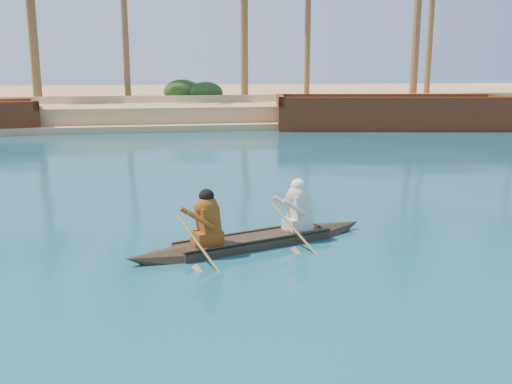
{
  "coord_description": "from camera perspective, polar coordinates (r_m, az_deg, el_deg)",
  "views": [
    {
      "loc": [
        5.95,
        -10.2,
        3.47
      ],
      "look_at": [
        8.45,
        2.68,
        0.64
      ],
      "focal_mm": 40.0,
      "sensor_mm": 36.0,
      "label": 1
    }
  ],
  "objects": [
    {
      "name": "barge_right",
      "position": [
        35.42,
        13.36,
        7.54
      ],
      "size": [
        14.29,
        7.14,
        2.28
      ],
      "rotation": [
        0.0,
        0.0,
        -0.2
      ],
      "color": "maroon",
      "rests_on": "ground"
    },
    {
      "name": "shrub_cluster",
      "position": [
        42.19,
        -19.28,
        8.43
      ],
      "size": [
        100.0,
        6.0,
        2.4
      ],
      "primitive_type": null,
      "color": "#1A3814",
      "rests_on": "ground"
    },
    {
      "name": "sandy_embankment",
      "position": [
        57.47,
        -17.11,
        8.73
      ],
      "size": [
        150.0,
        51.0,
        1.5
      ],
      "color": "tan",
      "rests_on": "ground"
    },
    {
      "name": "canoe",
      "position": [
        11.41,
        -0.18,
        -4.04
      ],
      "size": [
        5.26,
        2.32,
        1.46
      ],
      "rotation": [
        0.0,
        0.0,
        0.32
      ],
      "color": "#392B1F",
      "rests_on": "ground"
    },
    {
      "name": "palm_grove",
      "position": [
        45.82,
        -19.28,
        17.21
      ],
      "size": [
        110.0,
        14.0,
        16.0
      ],
      "primitive_type": null,
      "color": "#354E1B",
      "rests_on": "ground"
    }
  ]
}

